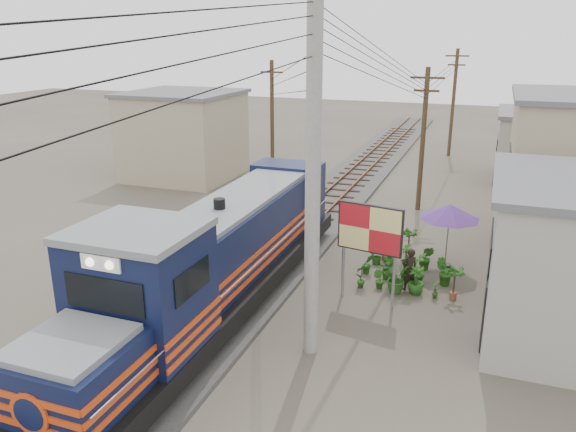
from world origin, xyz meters
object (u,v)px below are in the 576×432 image
at_px(billboard, 370,232).
at_px(vendor, 409,269).
at_px(market_umbrella, 450,212).
at_px(locomotive, 213,264).

xyz_separation_m(billboard, vendor, (1.15, 1.44, -1.72)).
bearing_deg(vendor, market_umbrella, -141.83).
relative_size(billboard, vendor, 2.20).
bearing_deg(vendor, locomotive, 5.80).
relative_size(locomotive, billboard, 4.81).
relative_size(market_umbrella, vendor, 1.88).
bearing_deg(billboard, locomotive, -139.22).
bearing_deg(locomotive, market_umbrella, 45.05).
xyz_separation_m(market_umbrella, vendor, (-1.01, -2.54, -1.42)).
height_order(locomotive, vendor, locomotive).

